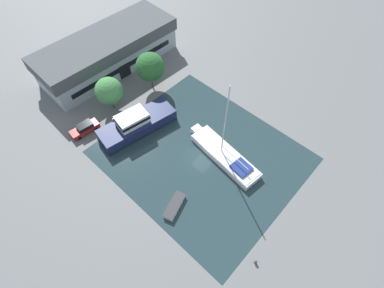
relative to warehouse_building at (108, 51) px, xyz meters
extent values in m
plane|color=slate|center=(-3.77, -26.96, -3.18)|extent=(440.00, 440.00, 0.00)
cube|color=#23383D|center=(-3.77, -26.96, -3.18)|extent=(24.25, 27.99, 0.01)
cube|color=#99A8B2|center=(0.00, 0.00, -1.20)|extent=(26.03, 10.29, 3.97)
cube|color=#474C51|center=(0.00, 0.00, 1.94)|extent=(26.81, 10.60, 2.31)
cube|color=black|center=(-0.18, -4.65, -1.79)|extent=(2.40, 0.15, 2.78)
cube|color=black|center=(-0.18, -4.65, -1.00)|extent=(21.81, 0.90, 0.99)
cylinder|color=brown|center=(-6.73, -9.24, -2.04)|extent=(0.27, 0.27, 2.28)
sphere|color=#428447|center=(-6.73, -9.24, 0.80)|extent=(4.53, 4.53, 4.53)
cylinder|color=brown|center=(1.29, -10.44, -1.77)|extent=(0.26, 0.26, 2.82)
sphere|color=#28602D|center=(1.29, -10.44, 1.50)|extent=(4.96, 4.96, 4.96)
cube|color=maroon|center=(-13.14, -10.06, -2.51)|extent=(4.82, 2.31, 0.79)
cube|color=black|center=(-12.96, -10.08, -1.80)|extent=(2.59, 1.82, 0.63)
cube|color=black|center=(-14.17, -9.93, -1.83)|extent=(0.21, 1.39, 0.50)
cylinder|color=black|center=(-14.67, -10.65, -2.88)|extent=(0.62, 0.27, 0.60)
cylinder|color=black|center=(-14.48, -9.11, -2.88)|extent=(0.62, 0.27, 0.60)
cylinder|color=black|center=(-11.81, -11.00, -2.88)|extent=(0.62, 0.27, 0.60)
cylinder|color=black|center=(-11.62, -9.47, -2.88)|extent=(0.62, 0.27, 0.60)
cube|color=white|center=(-1.76, -29.80, -2.65)|extent=(4.78, 12.25, 1.05)
cube|color=white|center=(-0.97, -23.28, -2.65)|extent=(1.65, 1.37, 1.05)
cube|color=silver|center=(-1.76, -29.80, -2.08)|extent=(4.59, 11.76, 0.08)
cylinder|color=silver|center=(-1.65, -28.91, 4.45)|extent=(0.16, 0.16, 12.99)
cylinder|color=silver|center=(-1.98, -31.58, -0.94)|extent=(0.77, 5.35, 0.12)
cube|color=navy|center=(-2.16, -33.06, -1.89)|extent=(2.65, 2.89, 0.30)
cube|color=#19234C|center=(-6.94, -15.78, -2.18)|extent=(13.10, 6.42, 2.00)
cube|color=black|center=(-6.94, -15.78, -3.03)|extent=(13.24, 6.52, 0.18)
cube|color=silver|center=(-7.56, -15.67, -0.36)|extent=(5.24, 3.84, 1.63)
cube|color=black|center=(-7.56, -15.67, -0.20)|extent=(5.35, 3.94, 0.52)
cube|color=white|center=(-12.65, -29.85, -2.87)|extent=(4.24, 2.52, 0.62)
cube|color=#333338|center=(-12.65, -29.85, -2.52)|extent=(4.41, 2.64, 0.08)
cylinder|color=#47474C|center=(-11.12, -42.24, -2.98)|extent=(0.33, 0.33, 0.40)
sphere|color=#47474C|center=(-11.12, -42.24, -2.68)|extent=(0.37, 0.37, 0.37)
camera|label=1|loc=(-23.45, -43.12, 34.99)|focal=28.00mm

